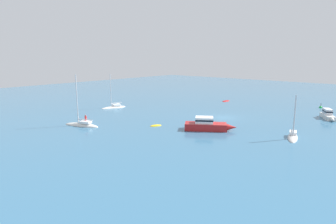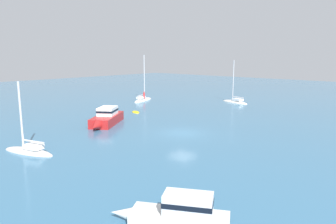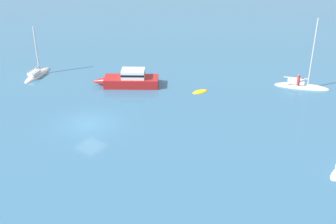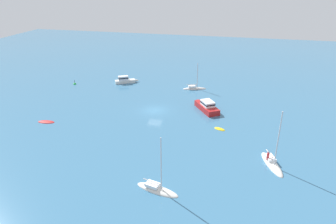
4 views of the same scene
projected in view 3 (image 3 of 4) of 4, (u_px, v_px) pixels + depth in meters
ground_plane at (89, 124)px, 41.66m from camera, size 160.00×160.00×0.00m
yacht at (37, 75)px, 52.30m from camera, size 5.23×2.73×6.23m
rib at (200, 92)px, 48.21m from camera, size 2.10×1.62×0.37m
powerboat at (129, 80)px, 49.36m from camera, size 5.54×7.17×1.94m
yacht_1 at (301, 86)px, 49.23m from camera, size 3.41×6.13×8.39m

